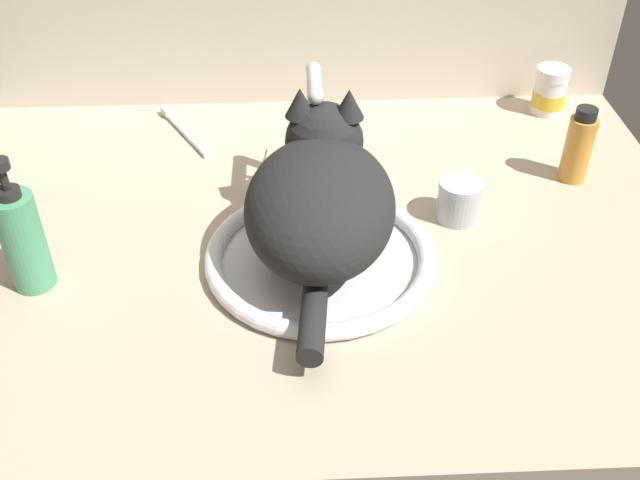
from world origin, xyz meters
The scene contains 10 objects.
countertop centered at (0.00, 0.00, 1.50)cm, with size 117.70×82.02×3.00cm, color #B7A88E.
backsplash_wall centered at (0.00, 42.21, 21.92)cm, with size 117.70×2.40×43.84cm, color beige.
sink_basin centered at (2.17, -6.65, 4.05)cm, with size 31.73×31.73×2.40cm.
faucet centered at (2.17, 12.66, 11.09)cm, with size 17.91×11.67×20.50cm.
cat centered at (2.39, -4.55, 13.09)cm, with size 22.39×38.37×18.60cm.
soap_pump_bottle centered at (-36.00, -9.06, 10.43)cm, with size 5.46×5.46×19.25cm.
pill_bottle centered at (45.90, 34.89, 7.02)cm, with size 5.96×5.96×8.67cm.
metal_jar centered at (23.08, 2.92, 6.18)cm, with size 6.39×6.39×6.32cm.
amber_bottle centered at (43.55, 12.72, 8.89)cm, with size 4.33×4.33×12.50cm.
toothbrush centered at (-20.27, 29.93, 3.62)cm, with size 9.94×16.50×1.70cm.
Camera 1 is at (-1.46, -84.52, 68.33)cm, focal length 41.24 mm.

